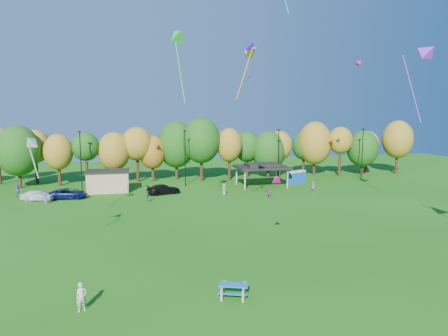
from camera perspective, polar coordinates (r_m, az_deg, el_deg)
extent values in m
plane|color=#19600F|center=(27.24, 1.93, -17.31)|extent=(160.00, 160.00, 0.00)
cylinder|color=black|center=(70.87, -27.14, -1.14)|extent=(0.50, 0.50, 3.56)
ellipsoid|color=#144C0F|center=(70.43, -27.34, 2.20)|extent=(6.62, 6.62, 8.00)
cylinder|color=black|center=(74.40, -25.19, -0.57)|extent=(0.50, 0.50, 3.79)
ellipsoid|color=olive|center=(73.96, -25.38, 2.83)|extent=(4.94, 4.94, 5.58)
cylinder|color=black|center=(70.51, -22.45, -1.02)|extent=(0.50, 0.50, 3.34)
ellipsoid|color=olive|center=(70.07, -22.61, 2.13)|extent=(4.61, 4.61, 5.88)
cylinder|color=black|center=(69.74, -19.00, -0.75)|extent=(0.50, 0.50, 3.82)
ellipsoid|color=#144C0F|center=(69.27, -19.16, 2.90)|extent=(4.43, 4.43, 4.73)
cylinder|color=black|center=(70.10, -15.34, -0.79)|extent=(0.50, 0.50, 3.25)
ellipsoid|color=olive|center=(69.67, -15.45, 2.30)|extent=(5.33, 5.33, 6.53)
cylinder|color=black|center=(70.57, -12.21, -0.35)|extent=(0.50, 0.50, 3.96)
ellipsoid|color=olive|center=(70.10, -12.32, 3.39)|extent=(5.31, 5.31, 5.82)
cylinder|color=black|center=(70.99, -10.10, -0.63)|extent=(0.50, 0.50, 3.05)
ellipsoid|color=#995914|center=(70.58, -10.17, 2.23)|extent=(4.54, 4.54, 5.87)
cylinder|color=black|center=(72.45, -6.79, -0.11)|extent=(0.50, 0.50, 3.77)
ellipsoid|color=#144C0F|center=(72.01, -6.85, 3.36)|extent=(6.69, 6.69, 8.35)
cylinder|color=black|center=(70.05, -3.24, -0.12)|extent=(0.50, 0.50, 4.28)
ellipsoid|color=#144C0F|center=(69.56, -3.27, 3.97)|extent=(6.64, 6.64, 8.01)
cylinder|color=black|center=(70.78, 0.77, -0.24)|extent=(0.50, 0.50, 3.76)
ellipsoid|color=olive|center=(70.32, 0.77, 3.30)|extent=(4.49, 4.49, 6.02)
cylinder|color=black|center=(73.76, 3.30, -0.07)|extent=(0.50, 0.50, 3.43)
ellipsoid|color=#144C0F|center=(73.34, 3.33, 3.04)|extent=(4.77, 4.77, 5.63)
cylinder|color=black|center=(74.16, 6.33, -0.24)|extent=(0.50, 0.50, 2.95)
ellipsoid|color=#144C0F|center=(73.78, 6.37, 2.41)|extent=(6.14, 6.14, 7.54)
cylinder|color=black|center=(75.34, 7.84, 0.07)|extent=(0.50, 0.50, 3.52)
ellipsoid|color=olive|center=(74.92, 7.90, 3.19)|extent=(4.78, 4.78, 5.53)
cylinder|color=black|center=(79.04, 11.26, 0.29)|extent=(0.50, 0.50, 3.39)
ellipsoid|color=#144C0F|center=(78.65, 11.33, 3.15)|extent=(4.54, 4.54, 5.46)
cylinder|color=black|center=(78.57, 12.74, 0.33)|extent=(0.50, 0.50, 3.72)
ellipsoid|color=olive|center=(78.15, 12.83, 3.49)|extent=(6.32, 6.32, 8.24)
cylinder|color=black|center=(78.80, 16.17, 0.36)|extent=(0.50, 0.50, 4.06)
ellipsoid|color=olive|center=(78.38, 16.29, 3.80)|extent=(4.50, 4.50, 5.13)
cylinder|color=black|center=(81.91, 19.07, 0.16)|extent=(0.50, 0.50, 3.05)
ellipsoid|color=#144C0F|center=(81.56, 19.18, 2.64)|extent=(5.97, 5.97, 7.05)
cylinder|color=black|center=(84.20, 19.62, 0.49)|extent=(0.50, 0.50, 3.55)
ellipsoid|color=olive|center=(83.82, 19.75, 3.31)|extent=(4.60, 4.60, 4.99)
cylinder|color=black|center=(85.80, 23.40, 0.61)|extent=(0.50, 0.50, 4.07)
ellipsoid|color=olive|center=(85.41, 23.57, 3.77)|extent=(5.83, 5.83, 7.42)
cylinder|color=black|center=(64.67, -19.77, 0.92)|extent=(0.16, 0.16, 9.00)
cube|color=black|center=(64.34, -19.94, 4.90)|extent=(0.50, 0.25, 0.18)
cylinder|color=black|center=(64.79, -5.57, 1.34)|extent=(0.16, 0.16, 9.00)
cube|color=black|center=(64.46, -5.62, 5.32)|extent=(0.50, 0.25, 0.18)
cylinder|color=black|center=(68.74, 7.77, 1.66)|extent=(0.16, 0.16, 9.00)
cube|color=black|center=(68.43, 7.84, 5.41)|extent=(0.50, 0.25, 0.18)
cylinder|color=black|center=(75.92, 19.13, 1.86)|extent=(0.16, 0.16, 9.00)
cube|color=black|center=(75.64, 19.28, 5.25)|extent=(0.50, 0.25, 0.18)
cube|color=tan|center=(62.75, -16.22, -1.89)|extent=(6.00, 4.00, 3.00)
cube|color=black|center=(62.51, -16.27, -0.42)|extent=(6.30, 4.30, 0.25)
cylinder|color=tan|center=(61.58, 3.02, -1.78)|extent=(0.24, 0.24, 3.00)
cylinder|color=tan|center=(63.87, 9.06, -1.53)|extent=(0.24, 0.24, 3.00)
cylinder|color=tan|center=(66.34, 1.82, -1.10)|extent=(0.24, 0.24, 3.00)
cylinder|color=tan|center=(68.47, 7.49, -0.89)|extent=(0.24, 0.24, 3.00)
cube|color=black|center=(64.74, 5.39, 0.13)|extent=(8.20, 6.20, 0.35)
cube|color=black|center=(64.69, 5.39, 0.48)|extent=(5.00, 3.50, 0.45)
cube|color=#0B3F95|center=(67.02, 9.45, -1.54)|extent=(1.10, 1.10, 2.00)
cube|color=silver|center=(66.86, 9.47, -0.62)|extent=(1.15, 1.15, 0.18)
cube|color=#0B3F95|center=(68.08, 10.26, -1.42)|extent=(1.10, 1.10, 2.00)
cube|color=silver|center=(67.92, 10.28, -0.51)|extent=(1.15, 1.15, 0.18)
cube|color=#0B3F95|center=(69.35, 10.98, -1.27)|extent=(1.10, 1.10, 2.00)
cube|color=silver|center=(69.19, 11.00, -0.38)|extent=(1.15, 1.15, 0.18)
cube|color=tan|center=(26.59, -0.15, -17.07)|extent=(0.64, 1.44, 0.74)
cube|color=tan|center=(26.47, 2.86, -17.21)|extent=(0.64, 1.44, 0.74)
cube|color=#146EB5|center=(26.36, 1.35, -16.35)|extent=(2.00, 1.38, 0.06)
cube|color=#146EB5|center=(25.91, 1.19, -17.56)|extent=(1.82, 0.89, 0.05)
cube|color=#146EB5|center=(27.07, 1.50, -16.43)|extent=(1.82, 0.89, 0.05)
imported|color=beige|center=(25.97, -19.68, -16.95)|extent=(0.75, 0.63, 1.74)
imported|color=white|center=(59.58, -25.09, -3.54)|extent=(4.62, 2.69, 1.48)
imported|color=#A8A7AD|center=(60.07, -24.92, -3.53)|extent=(4.19, 2.50, 1.30)
imported|color=#0E1554|center=(59.32, -21.32, -3.43)|extent=(5.26, 2.82, 1.40)
imported|color=black|center=(59.09, -8.63, -3.02)|extent=(5.32, 3.32, 1.44)
imported|color=#436B94|center=(56.78, -24.11, -3.97)|extent=(1.02, 0.62, 1.54)
imported|color=#9F4B98|center=(61.42, 12.61, -2.62)|extent=(0.47, 0.64, 1.63)
imported|color=#557648|center=(53.84, -10.89, -4.05)|extent=(0.46, 0.93, 1.54)
imported|color=#AB479F|center=(56.16, 6.46, -3.48)|extent=(1.15, 1.45, 1.54)
imported|color=tan|center=(57.87, 0.04, -3.08)|extent=(0.68, 0.88, 1.59)
imported|color=#4959A0|center=(63.74, -27.31, -2.85)|extent=(1.04, 0.92, 1.78)
cone|color=#9C2BE9|center=(47.60, 26.60, 14.67)|extent=(2.38, 2.74, 2.38)
cylinder|color=#9C2BE9|center=(49.46, 25.24, 10.25)|extent=(0.89, 2.75, 7.55)
cone|color=#321B97|center=(39.38, 3.56, 17.01)|extent=(1.43, 1.69, 1.54)
cylinder|color=#321B97|center=(40.31, 3.36, 14.21)|extent=(0.37, 1.45, 3.79)
cone|color=green|center=(40.25, -6.82, 18.37)|extent=(2.14, 2.51, 2.19)
cylinder|color=green|center=(41.84, -6.31, 13.59)|extent=(0.74, 2.43, 6.61)
cone|color=gold|center=(39.98, 4.06, 16.33)|extent=(2.08, 2.08, 1.70)
cylinder|color=gold|center=(38.38, 2.95, 13.32)|extent=(1.35, 1.34, 4.73)
cone|color=silver|center=(33.14, -25.95, 3.51)|extent=(1.46, 1.66, 1.40)
cylinder|color=silver|center=(32.35, -25.60, 1.05)|extent=(0.48, 1.09, 2.85)
cone|color=#BA1544|center=(58.32, 18.77, 14.14)|extent=(1.29, 0.99, 1.24)
cone|color=#E10C90|center=(31.86, 7.64, -1.52)|extent=(0.89, 1.15, 1.14)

